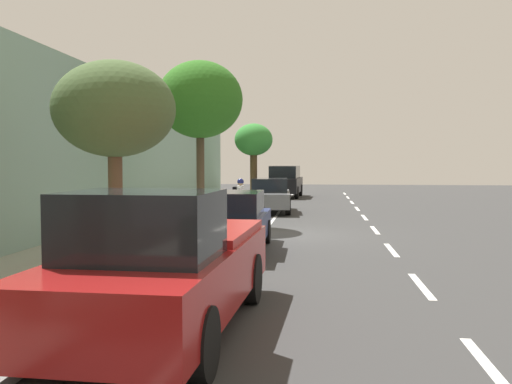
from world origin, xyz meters
The scene contains 16 objects.
ground centered at (0.00, 0.00, 0.00)m, with size 75.56×75.56×0.00m, color #353535.
sidewalk centered at (4.00, 0.00, 0.06)m, with size 3.87×47.22×0.12m, color gray.
curb_edge centered at (1.98, 0.00, 0.06)m, with size 0.16×47.22×0.12m, color gray.
lane_stripe_centre centered at (-3.12, -1.51, 0.00)m, with size 0.14×44.20×0.01m.
lane_stripe_bike_edge centered at (0.51, 0.00, 0.00)m, with size 0.12×47.22×0.01m, color white.
building_facade centered at (6.18, 0.00, 2.67)m, with size 0.50×47.22×5.34m, color #7E9F90.
parked_suv_black_nearest centered at (0.85, -18.25, 1.03)m, with size 2.15×4.79×1.99m.
parked_sedan_grey_second centered at (0.92, -7.73, 0.75)m, with size 2.04×4.50×1.52m.
parked_sedan_dark_blue_mid centered at (1.01, 3.22, 0.75)m, with size 1.88×4.42×1.52m.
parked_pickup_red_far centered at (0.82, 10.17, 0.90)m, with size 2.20×5.38×1.95m.
bicycle_at_curb centered at (1.52, -3.31, 0.38)m, with size 1.74×0.49×0.77m.
cyclist_with_backpack centered at (1.74, -3.76, 0.99)m, with size 0.42×0.62×1.64m.
street_tree_near_cyclist centered at (2.91, -18.74, 3.58)m, with size 2.46×2.46×4.59m.
street_tree_mid_block centered at (2.91, -2.10, 4.43)m, with size 3.00×3.00×5.69m.
street_tree_far_end centered at (2.91, 6.31, 3.33)m, with size 2.48×2.48×4.21m.
fire_hydrant centered at (2.41, 3.50, 0.55)m, with size 0.22×0.22×0.84m.
Camera 1 is at (-1.20, 17.40, 2.31)m, focal length 39.40 mm.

